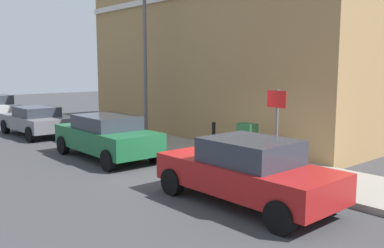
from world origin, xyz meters
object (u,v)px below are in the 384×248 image
Objects in this scene: bollard_near_cabinet at (214,136)px; street_sign at (276,120)px; car_red at (247,171)px; car_grey at (36,120)px; utility_cabinet at (247,143)px; car_green at (107,136)px; lamppost at (145,60)px.

street_sign reaches higher than bollard_near_cabinet.
bollard_near_cabinet is (2.94, 4.06, -0.05)m from car_red.
car_grey is 10.28m from utility_cabinet.
car_red is 0.98× the size of car_green.
car_grey is (0.03, 12.37, -0.06)m from car_red.
bollard_near_cabinet is at bearing -88.93° from lamppost.
car_red is 0.74× the size of lamppost.
car_grey is 11.91m from street_sign.
bollard_near_cabinet is at bearing 86.38° from utility_cabinet.
car_green is 3.58m from bollard_near_cabinet.
car_green is at bearing 108.03° from street_sign.
bollard_near_cabinet is at bearing -161.73° from car_grey.
utility_cabinet is at bearing -165.17° from car_grey.
bollard_near_cabinet is 0.45× the size of street_sign.
street_sign is at bearing -161.07° from car_green.
car_red is 12.37m from car_grey.
utility_cabinet is at bearing -142.17° from car_green.
bollard_near_cabinet is 4.66m from lamppost.
car_green is 1.88× the size of street_sign.
car_red is 8.80m from lamppost.
car_grey is at bearing 105.82° from utility_cabinet.
car_red is 4.07× the size of bollard_near_cabinet.
bollard_near_cabinet is (2.90, -8.31, 0.02)m from car_grey.
car_red is 1.84× the size of street_sign.
car_grey is 0.72× the size of lamppost.
car_green is 6.19m from car_grey.
utility_cabinet is 6.05m from lamppost.
utility_cabinet is 1.59m from bollard_near_cabinet.
street_sign is (1.82, -11.73, 0.97)m from car_grey.
lamppost is at bearing -19.81° from car_red.
car_red is 1.03× the size of car_grey.
lamppost reaches higher than utility_cabinet.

